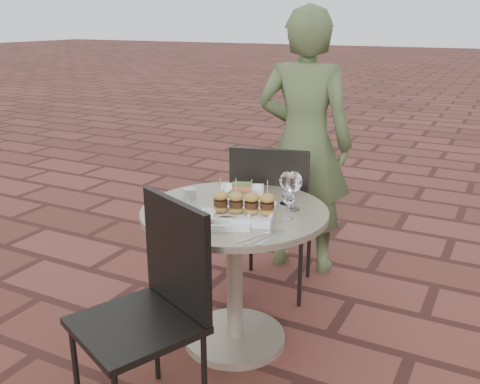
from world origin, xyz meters
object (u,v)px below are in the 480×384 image
at_px(diner, 304,144).
at_px(plate_tuna, 225,219).
at_px(cafe_table, 235,256).
at_px(chair_far, 272,209).
at_px(plate_sliders, 244,207).
at_px(chair_near, 155,296).
at_px(plate_salmon, 242,191).

distance_m(diner, plate_tuna, 1.18).
xyz_separation_m(cafe_table, chair_far, (-0.04, 0.54, 0.07)).
xyz_separation_m(cafe_table, plate_sliders, (0.08, -0.07, 0.29)).
bearing_deg(chair_far, chair_near, 77.34).
relative_size(plate_salmon, plate_tuna, 0.97).
bearing_deg(diner, cafe_table, 84.60).
height_order(cafe_table, chair_near, chair_near).
relative_size(chair_near, diner, 0.55).
height_order(cafe_table, plate_tuna, plate_tuna).
bearing_deg(cafe_table, chair_near, -93.71).
bearing_deg(diner, chair_far, 81.61).
bearing_deg(plate_sliders, cafe_table, 141.22).
xyz_separation_m(diner, plate_sliders, (0.11, -1.07, -0.07)).
distance_m(chair_far, diner, 0.55).
distance_m(plate_salmon, plate_sliders, 0.32).
relative_size(chair_near, plate_sliders, 2.67).
bearing_deg(plate_sliders, plate_salmon, 119.06).
relative_size(diner, plate_sliders, 4.84).
bearing_deg(diner, plate_sliders, 89.01).
relative_size(cafe_table, plate_tuna, 2.97).
height_order(plate_sliders, plate_tuna, plate_sliders).
height_order(diner, plate_salmon, diner).
bearing_deg(chair_far, plate_salmon, 72.22).
height_order(chair_far, chair_near, same).
bearing_deg(chair_far, diner, -104.02).
bearing_deg(cafe_table, plate_salmon, 108.34).
bearing_deg(plate_salmon, plate_sliders, -60.94).
bearing_deg(chair_far, cafe_table, 81.56).
xyz_separation_m(chair_near, diner, (0.01, 1.60, 0.29)).
distance_m(cafe_table, plate_tuna, 0.32).
xyz_separation_m(cafe_table, plate_salmon, (-0.07, 0.21, 0.26)).
bearing_deg(plate_tuna, chair_far, 96.72).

